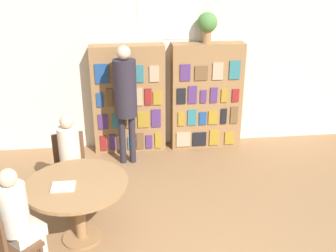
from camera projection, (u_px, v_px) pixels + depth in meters
wall_back at (167, 57)px, 6.37m from camera, size 6.40×0.07×3.00m
bookshelf_left at (129, 99)px, 6.37m from camera, size 1.16×0.34×1.76m
bookshelf_right at (206, 96)px, 6.50m from camera, size 1.16×0.34×1.76m
flower_vase at (207, 24)px, 6.05m from camera, size 0.31×0.31×0.47m
reading_table at (78, 193)px, 4.28m from camera, size 1.12×1.12×0.74m
chair_near_camera at (6, 245)px, 3.65m from camera, size 0.57×0.57×0.90m
chair_left_side at (71, 164)px, 5.11m from camera, size 0.47×0.47×0.90m
seated_reader_left at (70, 156)px, 4.87m from camera, size 0.32×0.39×1.24m
seated_reader_right at (19, 217)px, 3.71m from camera, size 0.41×0.42×1.24m
librarian_standing at (125, 93)px, 5.80m from camera, size 0.34×0.61×1.85m
open_book_on_table at (63, 187)px, 4.13m from camera, size 0.24×0.18×0.03m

